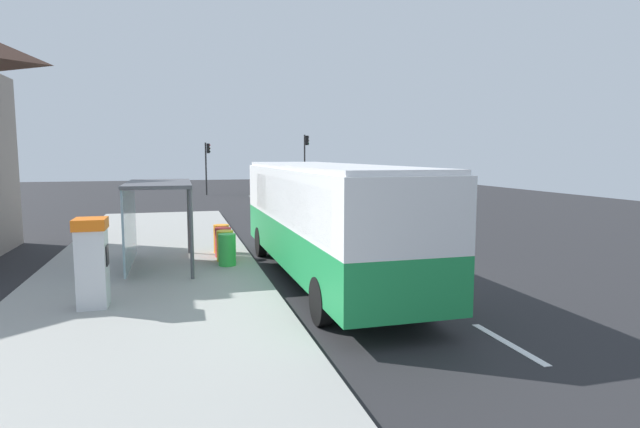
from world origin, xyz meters
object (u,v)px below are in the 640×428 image
at_px(white_van, 287,184).
at_px(bus_shelter, 148,202).
at_px(recycling_bin_yellow, 225,246).
at_px(recycling_bin_red, 223,242).
at_px(bus, 323,214).
at_px(recycling_bin_orange, 221,239).
at_px(traffic_light_near_side, 306,155).
at_px(traffic_light_far_side, 207,160).
at_px(recycling_bin_green, 227,250).
at_px(ticket_machine, 92,262).
at_px(sedan_near, 270,185).

height_order(white_van, bus_shelter, bus_shelter).
height_order(recycling_bin_yellow, recycling_bin_red, same).
relative_size(bus, recycling_bin_orange, 11.61).
xyz_separation_m(traffic_light_near_side, traffic_light_far_side, (-8.59, 0.80, -0.44)).
height_order(bus, recycling_bin_green, bus).
height_order(recycling_bin_green, recycling_bin_orange, same).
bearing_deg(ticket_machine, traffic_light_near_side, 68.97).
bearing_deg(white_van, ticket_machine, -110.50).
distance_m(recycling_bin_yellow, traffic_light_far_side, 30.19).
bearing_deg(white_van, bus, -99.30).
bearing_deg(recycling_bin_yellow, traffic_light_far_side, 87.90).
height_order(bus, recycling_bin_yellow, bus).
relative_size(sedan_near, recycling_bin_red, 4.69).
bearing_deg(recycling_bin_green, recycling_bin_orange, 90.00).
bearing_deg(bus, ticket_machine, -162.72).
height_order(ticket_machine, recycling_bin_red, ticket_machine).
bearing_deg(sedan_near, white_van, -90.74).
bearing_deg(recycling_bin_yellow, traffic_light_near_side, 71.68).
xyz_separation_m(ticket_machine, recycling_bin_green, (3.19, 3.55, -0.52)).
bearing_deg(bus, recycling_bin_orange, 122.67).
bearing_deg(sedan_near, bus_shelter, -106.40).
bearing_deg(recycling_bin_red, traffic_light_near_side, 71.26).
bearing_deg(bus_shelter, traffic_light_near_side, 68.06).
relative_size(recycling_bin_green, recycling_bin_yellow, 1.00).
height_order(traffic_light_near_side, bus_shelter, traffic_light_near_side).
height_order(traffic_light_near_side, traffic_light_far_side, traffic_light_near_side).
xyz_separation_m(sedan_near, recycling_bin_yellow, (-6.50, -29.33, -0.14)).
height_order(sedan_near, recycling_bin_green, sedan_near).
bearing_deg(recycling_bin_orange, sedan_near, 76.89).
height_order(recycling_bin_orange, traffic_light_far_side, traffic_light_far_side).
bearing_deg(bus_shelter, white_van, 68.35).
bearing_deg(traffic_light_far_side, bus, -87.57).
xyz_separation_m(recycling_bin_yellow, recycling_bin_orange, (0.00, 1.40, 0.00)).
relative_size(recycling_bin_orange, traffic_light_near_side, 0.18).
height_order(white_van, recycling_bin_orange, white_van).
height_order(recycling_bin_yellow, traffic_light_near_side, traffic_light_near_side).
relative_size(ticket_machine, recycling_bin_red, 2.04).
distance_m(bus, recycling_bin_yellow, 3.71).
height_order(white_van, traffic_light_near_side, traffic_light_near_side).
distance_m(recycling_bin_yellow, recycling_bin_red, 0.70).
height_order(recycling_bin_red, traffic_light_near_side, traffic_light_near_side).
distance_m(recycling_bin_red, traffic_light_near_side, 30.31).
xyz_separation_m(white_van, traffic_light_near_side, (3.30, 7.87, 2.13)).
relative_size(recycling_bin_red, recycling_bin_orange, 1.00).
relative_size(white_van, recycling_bin_red, 5.50).
bearing_deg(bus, traffic_light_near_side, 77.21).
height_order(recycling_bin_green, traffic_light_far_side, traffic_light_far_side).
relative_size(recycling_bin_orange, traffic_light_far_side, 0.21).
bearing_deg(recycling_bin_orange, ticket_machine, -119.48).
bearing_deg(traffic_light_near_side, recycling_bin_red, -108.74).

